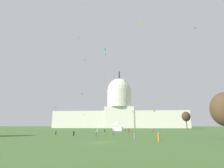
# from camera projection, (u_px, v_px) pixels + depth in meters

# --- Properties ---
(ground_plane) EXTENTS (800.00, 800.00, 0.00)m
(ground_plane) POSITION_uv_depth(u_px,v_px,m) (101.00, 142.00, 35.53)
(ground_plane) COLOR #42662D
(capitol_building) EXTENTS (146.34, 26.89, 64.03)m
(capitol_building) POSITION_uv_depth(u_px,v_px,m) (119.00, 110.00, 204.70)
(capitol_building) COLOR silver
(capitol_building) RESTS_ON ground_plane
(event_tent) EXTENTS (5.83, 5.67, 5.34)m
(event_tent) POSITION_uv_depth(u_px,v_px,m) (118.00, 126.00, 103.23)
(event_tent) COLOR white
(event_tent) RESTS_ON ground_plane
(tree_east_near) EXTENTS (8.49, 8.79, 12.05)m
(tree_east_near) POSITION_uv_depth(u_px,v_px,m) (186.00, 117.00, 123.64)
(tree_east_near) COLOR #42301E
(tree_east_near) RESTS_ON ground_plane
(person_maroon_near_tree_west) EXTENTS (0.41, 0.41, 1.75)m
(person_maroon_near_tree_west) POSITION_uv_depth(u_px,v_px,m) (129.00, 130.00, 86.30)
(person_maroon_near_tree_west) COLOR maroon
(person_maroon_near_tree_west) RESTS_ON ground_plane
(person_grey_back_center) EXTENTS (0.41, 0.41, 1.66)m
(person_grey_back_center) POSITION_uv_depth(u_px,v_px,m) (135.00, 136.00, 44.37)
(person_grey_back_center) COLOR gray
(person_grey_back_center) RESTS_ON ground_plane
(person_teal_mid_center) EXTENTS (0.50, 0.50, 1.55)m
(person_teal_mid_center) POSITION_uv_depth(u_px,v_px,m) (96.00, 134.00, 51.77)
(person_teal_mid_center) COLOR #1E757A
(person_teal_mid_center) RESTS_ON ground_plane
(person_white_edge_west) EXTENTS (0.51, 0.51, 1.60)m
(person_white_edge_west) POSITION_uv_depth(u_px,v_px,m) (97.00, 130.00, 88.93)
(person_white_edge_west) COLOR silver
(person_white_edge_west) RESTS_ON ground_plane
(person_denim_lawn_far_right) EXTENTS (0.44, 0.44, 1.71)m
(person_denim_lawn_far_right) POSITION_uv_depth(u_px,v_px,m) (113.00, 133.00, 60.67)
(person_denim_lawn_far_right) COLOR #3D5684
(person_denim_lawn_far_right) RESTS_ON ground_plane
(person_olive_aisle_center) EXTENTS (0.66, 0.66, 1.64)m
(person_olive_aisle_center) POSITION_uv_depth(u_px,v_px,m) (128.00, 131.00, 81.43)
(person_olive_aisle_center) COLOR olive
(person_olive_aisle_center) RESTS_ON ground_plane
(person_white_lawn_far_left) EXTENTS (0.43, 0.43, 1.64)m
(person_white_lawn_far_left) POSITION_uv_depth(u_px,v_px,m) (114.00, 131.00, 81.36)
(person_white_lawn_far_left) COLOR silver
(person_white_lawn_far_left) RESTS_ON ground_plane
(person_black_mid_left) EXTENTS (0.47, 0.47, 1.52)m
(person_black_mid_left) POSITION_uv_depth(u_px,v_px,m) (74.00, 133.00, 57.87)
(person_black_mid_left) COLOR black
(person_black_mid_left) RESTS_ON ground_plane
(person_maroon_near_tent) EXTENTS (0.49, 0.49, 1.64)m
(person_maroon_near_tent) POSITION_uv_depth(u_px,v_px,m) (153.00, 130.00, 90.56)
(person_maroon_near_tent) COLOR maroon
(person_maroon_near_tent) RESTS_ON ground_plane
(person_navy_mid_right) EXTENTS (0.58, 0.58, 1.53)m
(person_navy_mid_right) POSITION_uv_depth(u_px,v_px,m) (56.00, 133.00, 64.63)
(person_navy_mid_right) COLOR navy
(person_navy_mid_right) RESTS_ON ground_plane
(person_orange_front_right) EXTENTS (0.56, 0.56, 1.72)m
(person_orange_front_right) POSITION_uv_depth(u_px,v_px,m) (159.00, 137.00, 38.65)
(person_orange_front_right) COLOR orange
(person_orange_front_right) RESTS_ON ground_plane
(person_black_near_tree_east) EXTENTS (0.41, 0.41, 1.54)m
(person_black_near_tree_east) POSITION_uv_depth(u_px,v_px,m) (105.00, 131.00, 85.11)
(person_black_near_tree_east) COLOR black
(person_black_near_tree_east) RESTS_ON ground_plane
(kite_cyan_mid) EXTENTS (0.96, 0.70, 2.92)m
(kite_cyan_mid) POSITION_uv_depth(u_px,v_px,m) (82.00, 94.00, 153.14)
(kite_cyan_mid) COLOR #33BCDB
(kite_white_low) EXTENTS (0.55, 0.52, 1.04)m
(kite_white_low) POSITION_uv_depth(u_px,v_px,m) (125.00, 100.00, 61.94)
(kite_white_low) COLOR white
(kite_pink_high) EXTENTS (1.12, 1.11, 4.18)m
(kite_pink_high) POSITION_uv_depth(u_px,v_px,m) (105.00, 55.00, 137.78)
(kite_pink_high) COLOR pink
(kite_green_high) EXTENTS (0.78, 1.33, 0.17)m
(kite_green_high) POSITION_uv_depth(u_px,v_px,m) (129.00, 68.00, 177.36)
(kite_green_high) COLOR green
(kite_orange_low) EXTENTS (1.50, 1.50, 1.13)m
(kite_orange_low) POSITION_uv_depth(u_px,v_px,m) (154.00, 111.00, 129.79)
(kite_orange_low) COLOR orange
(kite_gold_high) EXTENTS (0.93, 0.75, 3.14)m
(kite_gold_high) POSITION_uv_depth(u_px,v_px,m) (141.00, 22.00, 71.50)
(kite_gold_high) COLOR gold
(kite_red_mid) EXTENTS (1.25, 0.96, 3.02)m
(kite_red_mid) POSITION_uv_depth(u_px,v_px,m) (85.00, 61.00, 79.11)
(kite_red_mid) COLOR red
(kite_yellow_mid) EXTENTS (0.96, 0.96, 2.21)m
(kite_yellow_mid) POSITION_uv_depth(u_px,v_px,m) (118.00, 99.00, 185.68)
(kite_yellow_mid) COLOR yellow
(kite_black_low) EXTENTS (0.83, 0.87, 2.27)m
(kite_black_low) POSITION_uv_depth(u_px,v_px,m) (83.00, 115.00, 180.14)
(kite_black_low) COLOR black
(kite_blue_high) EXTENTS (1.40, 1.30, 3.70)m
(kite_blue_high) POSITION_uv_depth(u_px,v_px,m) (105.00, 76.00, 182.45)
(kite_blue_high) COLOR blue
(kite_violet_low) EXTENTS (1.17, 1.46, 2.36)m
(kite_violet_low) POSITION_uv_depth(u_px,v_px,m) (55.00, 108.00, 96.69)
(kite_violet_low) COLOR purple
(kite_magenta_high) EXTENTS (1.52, 1.34, 0.29)m
(kite_magenta_high) POSITION_uv_depth(u_px,v_px,m) (194.00, 29.00, 82.99)
(kite_magenta_high) COLOR #D1339E
(kite_lime_high) EXTENTS (0.38, 0.74, 4.13)m
(kite_lime_high) POSITION_uv_depth(u_px,v_px,m) (79.00, 39.00, 91.30)
(kite_lime_high) COLOR #8CD133
(kite_turquoise_mid) EXTENTS (1.13, 1.15, 3.01)m
(kite_turquoise_mid) POSITION_uv_depth(u_px,v_px,m) (125.00, 81.00, 106.18)
(kite_turquoise_mid) COLOR teal
(kite_cyan_high) EXTENTS (1.37, 1.39, 3.79)m
(kite_cyan_high) POSITION_uv_depth(u_px,v_px,m) (105.00, 49.00, 116.39)
(kite_cyan_high) COLOR #33BCDB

